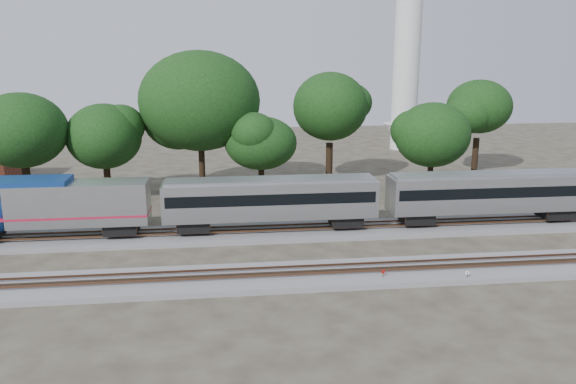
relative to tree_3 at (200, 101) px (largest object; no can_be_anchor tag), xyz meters
name	(u,v)px	position (x,y,z in m)	size (l,w,h in m)	color
ground	(296,259)	(7.67, -20.86, -10.41)	(160.00, 160.00, 0.00)	#383328
track_far	(287,232)	(7.67, -14.86, -10.21)	(160.00, 5.00, 0.73)	slate
track_near	(304,276)	(7.67, -24.86, -10.21)	(160.00, 5.00, 0.73)	slate
switch_stand_red	(383,274)	(13.00, -26.14, -9.84)	(0.28, 0.12, 0.91)	#512D19
switch_stand_white	(467,275)	(18.70, -26.94, -9.86)	(0.27, 0.11, 0.87)	#512D19
switch_lever	(407,283)	(14.46, -26.83, -10.26)	(0.50, 0.30, 0.30)	#512D19
tree_1	(21,131)	(-17.33, -3.55, -2.41)	(8.15, 8.15, 11.49)	black
tree_2	(104,137)	(-9.93, -1.25, -3.45)	(7.10, 7.10, 10.01)	black
tree_3	(200,101)	(0.00, 0.00, 0.00)	(10.60, 10.60, 14.94)	black
tree_4	(261,143)	(6.38, -2.02, -4.36)	(6.18, 6.18, 8.72)	black
tree_5	(330,107)	(14.96, 3.84, -1.08)	(9.50, 9.50, 13.40)	black
tree_6	(432,135)	(24.91, -3.15, -3.62)	(6.93, 6.93, 9.77)	black
tree_7	(479,107)	(34.98, 7.42, -1.63)	(8.95, 8.95, 12.61)	black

